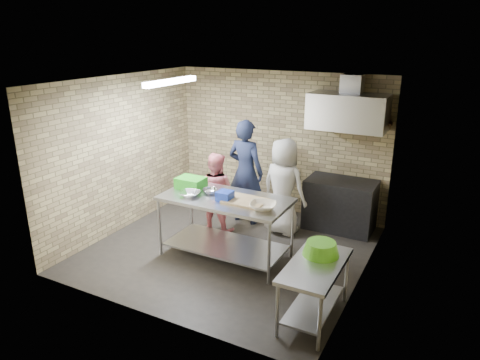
% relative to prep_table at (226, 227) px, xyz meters
% --- Properties ---
extents(floor, '(4.20, 4.20, 0.00)m').
position_rel_prep_table_xyz_m(floor, '(-0.06, 0.21, -0.49)').
color(floor, black).
rests_on(floor, ground).
extents(ceiling, '(4.20, 4.20, 0.00)m').
position_rel_prep_table_xyz_m(ceiling, '(-0.06, 0.21, 2.21)').
color(ceiling, black).
rests_on(ceiling, ground).
extents(back_wall, '(4.20, 0.06, 2.70)m').
position_rel_prep_table_xyz_m(back_wall, '(-0.06, 2.21, 0.86)').
color(back_wall, tan).
rests_on(back_wall, ground).
extents(front_wall, '(4.20, 0.06, 2.70)m').
position_rel_prep_table_xyz_m(front_wall, '(-0.06, -1.79, 0.86)').
color(front_wall, tan).
rests_on(front_wall, ground).
extents(left_wall, '(0.06, 4.00, 2.70)m').
position_rel_prep_table_xyz_m(left_wall, '(-2.16, 0.21, 0.86)').
color(left_wall, tan).
rests_on(left_wall, ground).
extents(right_wall, '(0.06, 4.00, 2.70)m').
position_rel_prep_table_xyz_m(right_wall, '(2.04, 0.21, 0.86)').
color(right_wall, tan).
rests_on(right_wall, ground).
extents(prep_table, '(1.97, 0.98, 0.98)m').
position_rel_prep_table_xyz_m(prep_table, '(0.00, 0.00, 0.00)').
color(prep_table, '#B5B7BC').
rests_on(prep_table, floor).
extents(side_counter, '(0.60, 1.20, 0.75)m').
position_rel_prep_table_xyz_m(side_counter, '(1.74, -0.89, -0.12)').
color(side_counter, silver).
rests_on(side_counter, floor).
extents(stove, '(1.20, 0.70, 0.90)m').
position_rel_prep_table_xyz_m(stove, '(1.29, 1.86, -0.04)').
color(stove, black).
rests_on(stove, floor).
extents(range_hood, '(1.30, 0.60, 0.60)m').
position_rel_prep_table_xyz_m(range_hood, '(1.29, 1.91, 1.61)').
color(range_hood, silver).
rests_on(range_hood, back_wall).
extents(hood_duct, '(0.35, 0.30, 0.30)m').
position_rel_prep_table_xyz_m(hood_duct, '(1.29, 2.06, 2.06)').
color(hood_duct, '#A5A8AD').
rests_on(hood_duct, back_wall).
extents(wall_shelf, '(0.80, 0.20, 0.04)m').
position_rel_prep_table_xyz_m(wall_shelf, '(1.59, 2.10, 1.43)').
color(wall_shelf, '#3F2B19').
rests_on(wall_shelf, back_wall).
extents(fluorescent_fixture, '(0.10, 1.25, 0.08)m').
position_rel_prep_table_xyz_m(fluorescent_fixture, '(-1.06, 0.21, 2.15)').
color(fluorescent_fixture, white).
rests_on(fluorescent_fixture, ceiling).
extents(green_crate, '(0.44, 0.33, 0.17)m').
position_rel_prep_table_xyz_m(green_crate, '(-0.70, 0.12, 0.58)').
color(green_crate, green).
rests_on(green_crate, prep_table).
extents(blue_tub, '(0.22, 0.22, 0.14)m').
position_rel_prep_table_xyz_m(blue_tub, '(0.05, -0.10, 0.56)').
color(blue_tub, '#1836B4').
rests_on(blue_tub, prep_table).
extents(cutting_board, '(0.60, 0.46, 0.03)m').
position_rel_prep_table_xyz_m(cutting_board, '(0.35, -0.02, 0.51)').
color(cutting_board, tan).
rests_on(cutting_board, prep_table).
extents(mixing_bowl_a, '(0.38, 0.38, 0.08)m').
position_rel_prep_table_xyz_m(mixing_bowl_a, '(-0.50, -0.20, 0.53)').
color(mixing_bowl_a, silver).
rests_on(mixing_bowl_a, prep_table).
extents(mixing_bowl_b, '(0.29, 0.29, 0.07)m').
position_rel_prep_table_xyz_m(mixing_bowl_b, '(-0.30, 0.05, 0.53)').
color(mixing_bowl_b, '#B8BABF').
rests_on(mixing_bowl_b, prep_table).
extents(ceramic_bowl, '(0.46, 0.46, 0.09)m').
position_rel_prep_table_xyz_m(ceramic_bowl, '(0.70, -0.15, 0.54)').
color(ceramic_bowl, beige).
rests_on(ceramic_bowl, prep_table).
extents(green_basin, '(0.46, 0.46, 0.17)m').
position_rel_prep_table_xyz_m(green_basin, '(1.72, -0.64, 0.34)').
color(green_basin, '#59C626').
rests_on(green_basin, side_counter).
extents(bottle_red, '(0.07, 0.07, 0.18)m').
position_rel_prep_table_xyz_m(bottle_red, '(1.34, 2.10, 1.54)').
color(bottle_red, '#B22619').
rests_on(bottle_red, wall_shelf).
extents(bottle_green, '(0.06, 0.06, 0.15)m').
position_rel_prep_table_xyz_m(bottle_green, '(1.74, 2.10, 1.52)').
color(bottle_green, green).
rests_on(bottle_green, wall_shelf).
extents(man_navy, '(0.74, 0.52, 1.92)m').
position_rel_prep_table_xyz_m(man_navy, '(-0.35, 1.37, 0.47)').
color(man_navy, black).
rests_on(man_navy, floor).
extents(woman_pink, '(0.74, 0.60, 1.42)m').
position_rel_prep_table_xyz_m(woman_pink, '(-0.63, 0.76, 0.22)').
color(woman_pink, pink).
rests_on(woman_pink, floor).
extents(woman_white, '(0.91, 0.68, 1.69)m').
position_rel_prep_table_xyz_m(woman_white, '(0.45, 1.24, 0.35)').
color(woman_white, silver).
rests_on(woman_white, floor).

